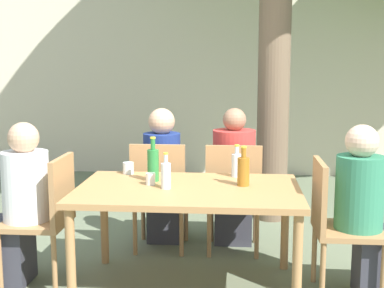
{
  "coord_description": "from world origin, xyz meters",
  "views": [
    {
      "loc": [
        0.33,
        -3.5,
        1.57
      ],
      "look_at": [
        0.0,
        0.3,
        0.97
      ],
      "focal_mm": 50.0,
      "sensor_mm": 36.0,
      "label": 1
    }
  ],
  "objects": [
    {
      "name": "ground_plane",
      "position": [
        0.0,
        0.0,
        0.0
      ],
      "size": [
        30.0,
        30.0,
        0.0
      ],
      "primitive_type": "plane",
      "color": "#667056"
    },
    {
      "name": "cafe_building_wall",
      "position": [
        0.0,
        3.84,
        1.4
      ],
      "size": [
        10.0,
        0.08,
        2.8
      ],
      "color": "beige",
      "rests_on": "ground_plane"
    },
    {
      "name": "dining_table_front",
      "position": [
        0.0,
        0.0,
        0.65
      ],
      "size": [
        1.51,
        0.96,
        0.72
      ],
      "color": "#B27F4C",
      "rests_on": "ground_plane"
    },
    {
      "name": "patio_chair_0",
      "position": [
        -0.99,
        0.0,
        0.52
      ],
      "size": [
        0.44,
        0.44,
        0.92
      ],
      "rotation": [
        0.0,
        0.0,
        -1.57
      ],
      "color": "#A87A4C",
      "rests_on": "ground_plane"
    },
    {
      "name": "patio_chair_1",
      "position": [
        0.99,
        0.0,
        0.52
      ],
      "size": [
        0.44,
        0.44,
        0.92
      ],
      "rotation": [
        0.0,
        0.0,
        1.57
      ],
      "color": "#A87A4C",
      "rests_on": "ground_plane"
    },
    {
      "name": "patio_chair_2",
      "position": [
        -0.3,
        0.71,
        0.52
      ],
      "size": [
        0.44,
        0.44,
        0.92
      ],
      "rotation": [
        0.0,
        0.0,
        3.14
      ],
      "color": "#A87A4C",
      "rests_on": "ground_plane"
    },
    {
      "name": "patio_chair_3",
      "position": [
        0.3,
        0.71,
        0.52
      ],
      "size": [
        0.44,
        0.44,
        0.92
      ],
      "rotation": [
        0.0,
        0.0,
        3.14
      ],
      "color": "#A87A4C",
      "rests_on": "ground_plane"
    },
    {
      "name": "person_seated_0",
      "position": [
        -1.23,
        -0.0,
        0.51
      ],
      "size": [
        0.56,
        0.32,
        1.15
      ],
      "rotation": [
        0.0,
        0.0,
        -1.57
      ],
      "color": "#383842",
      "rests_on": "ground_plane"
    },
    {
      "name": "person_seated_1",
      "position": [
        1.23,
        -0.0,
        0.52
      ],
      "size": [
        0.56,
        0.32,
        1.16
      ],
      "rotation": [
        0.0,
        0.0,
        1.57
      ],
      "color": "#383842",
      "rests_on": "ground_plane"
    },
    {
      "name": "person_seated_2",
      "position": [
        -0.3,
        0.96,
        0.52
      ],
      "size": [
        0.31,
        0.55,
        1.18
      ],
      "rotation": [
        0.0,
        0.0,
        3.14
      ],
      "color": "#383842",
      "rests_on": "ground_plane"
    },
    {
      "name": "person_seated_3",
      "position": [
        0.3,
        0.95,
        0.53
      ],
      "size": [
        0.35,
        0.58,
        1.18
      ],
      "rotation": [
        0.0,
        0.0,
        3.14
      ],
      "color": "#383842",
      "rests_on": "ground_plane"
    },
    {
      "name": "water_bottle_0",
      "position": [
        -0.15,
        -0.04,
        0.82
      ],
      "size": [
        0.07,
        0.07,
        0.24
      ],
      "color": "silver",
      "rests_on": "dining_table_front"
    },
    {
      "name": "green_bottle_1",
      "position": [
        -0.27,
        0.17,
        0.84
      ],
      "size": [
        0.08,
        0.08,
        0.32
      ],
      "color": "#287A38",
      "rests_on": "dining_table_front"
    },
    {
      "name": "water_bottle_2",
      "position": [
        0.32,
        0.37,
        0.81
      ],
      "size": [
        0.08,
        0.08,
        0.24
      ],
      "color": "silver",
      "rests_on": "dining_table_front"
    },
    {
      "name": "amber_bottle_3",
      "position": [
        0.37,
        0.08,
        0.83
      ],
      "size": [
        0.08,
        0.08,
        0.27
      ],
      "color": "#9E661E",
      "rests_on": "dining_table_front"
    },
    {
      "name": "drinking_glass_0",
      "position": [
        -0.27,
        0.05,
        0.76
      ],
      "size": [
        0.07,
        0.07,
        0.08
      ],
      "color": "silver",
      "rests_on": "dining_table_front"
    },
    {
      "name": "drinking_glass_1",
      "position": [
        -0.49,
        0.4,
        0.76
      ],
      "size": [
        0.08,
        0.08,
        0.09
      ],
      "color": "silver",
      "rests_on": "dining_table_front"
    }
  ]
}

